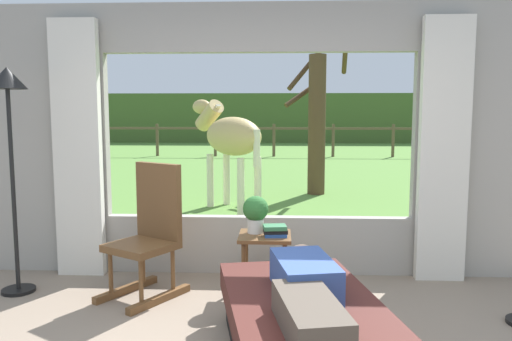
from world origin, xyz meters
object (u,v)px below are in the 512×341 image
Objects in this scene: recliner_sofa at (305,333)px; reclining_person at (306,288)px; side_table at (265,245)px; book_stack at (275,230)px; horse at (230,137)px; pasture_tree at (317,120)px; rocking_chair at (150,232)px; floor_lamp_left at (9,112)px; potted_plant at (256,212)px.

reclining_person reaches higher than recliner_sofa.
book_stack is (0.09, -0.06, 0.14)m from side_table.
reclining_person is at bearing -81.15° from book_stack.
recliner_sofa is at bearing -119.58° from horse.
pasture_tree is at bearing 74.36° from reclining_person.
recliner_sofa is 1.06× the size of horse.
rocking_chair is 5.65m from pasture_tree.
reclining_person is at bearing -94.59° from pasture_tree.
rocking_chair is 0.65× the size of horse.
side_table is at bearing 147.27° from book_stack.
rocking_chair reaches higher than recliner_sofa.
recliner_sofa is 6.63m from pasture_tree.
floor_lamp_left is 0.62× the size of pasture_tree.
reclining_person is 6.63m from pasture_tree.
potted_plant is at bearing 145.24° from book_stack.
floor_lamp_left is at bearing 179.95° from book_stack.
recliner_sofa is 5.15m from horse.
rocking_chair is 1.06m from book_stack.
horse reaches higher than side_table.
book_stack reaches higher than side_table.
rocking_chair is at bearing -176.98° from side_table.
pasture_tree reaches higher than floor_lamp_left.
reclining_person is at bearing -119.68° from horse.
book_stack is at bearing -119.10° from horse.
reclining_person is 0.83× the size of horse.
book_stack is 2.43m from floor_lamp_left.
potted_plant is 5.30m from pasture_tree.
book_stack is 0.07× the size of pasture_tree.
recliner_sofa is 3.54× the size of side_table.
book_stack is at bearing -32.73° from side_table.
reclining_person is 1.26m from book_stack.
side_table is (-0.28, 1.26, 0.21)m from recliner_sofa.
pasture_tree reaches higher than side_table.
reclining_person is 4.48× the size of potted_plant.
side_table is at bearing -120.25° from horse.
recliner_sofa is 0.96× the size of floor_lamp_left.
horse is at bearing -133.83° from pasture_tree.
rocking_chair is 3.50× the size of potted_plant.
potted_plant is at bearing 143.13° from side_table.
horse is at bearing 101.17° from book_stack.
horse reaches higher than recliner_sofa.
reclining_person reaches higher than book_stack.
floor_lamp_left reaches higher than horse.
pasture_tree is at bearing 60.93° from floor_lamp_left.
recliner_sofa is at bearing -94.62° from pasture_tree.
horse is 0.56× the size of pasture_tree.
pasture_tree reaches higher than book_stack.
potted_plant is (-0.36, 1.32, 0.48)m from recliner_sofa.
pasture_tree is (0.53, 6.50, 1.18)m from recliner_sofa.
potted_plant is (-0.08, 0.06, 0.28)m from side_table.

